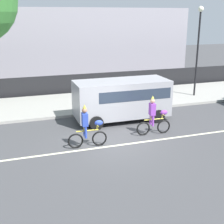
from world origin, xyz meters
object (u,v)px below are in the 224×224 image
parade_cyclist_cobalt (88,129)px  street_lamp_post (199,38)px  parade_cyclist_purple (154,117)px  parked_van_grey (123,97)px

parade_cyclist_cobalt → street_lamp_post: bearing=33.2°
parade_cyclist_cobalt → parade_cyclist_purple: 3.38m
parade_cyclist_purple → street_lamp_post: (5.72, 5.47, 3.15)m
parade_cyclist_cobalt → parade_cyclist_purple: bearing=7.9°
parade_cyclist_purple → parked_van_grey: (-0.66, 2.47, 0.44)m
parked_van_grey → parade_cyclist_cobalt: bearing=-132.5°
parked_van_grey → street_lamp_post: 7.54m
parade_cyclist_purple → street_lamp_post: size_ratio=0.33×
parade_cyclist_purple → street_lamp_post: bearing=43.7°
parade_cyclist_purple → parked_van_grey: bearing=104.9°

